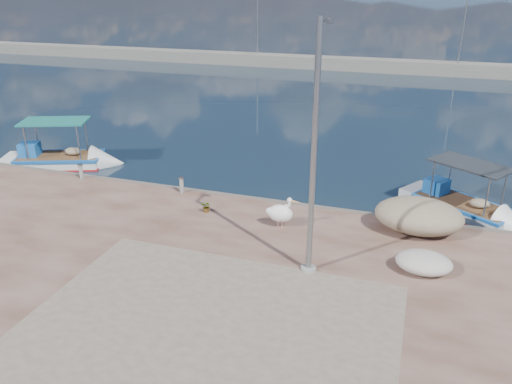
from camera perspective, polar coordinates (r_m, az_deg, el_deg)
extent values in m
plane|color=#162635|center=(15.31, -4.60, -9.77)|extent=(1400.00, 1400.00, 0.00)
cube|color=gray|center=(12.45, -5.83, -15.66)|extent=(9.00, 7.00, 0.01)
cube|color=gray|center=(52.62, 13.04, 13.95)|extent=(120.00, 2.20, 1.20)
cylinder|color=gray|center=(54.75, 0.17, 18.42)|extent=(0.16, 0.16, 7.00)
cylinder|color=gray|center=(52.04, 22.52, 16.56)|extent=(0.16, 0.16, 7.00)
cube|color=white|center=(26.04, -21.39, 2.97)|extent=(5.73, 3.66, 0.89)
cube|color=#1B5DB0|center=(25.92, -21.51, 3.80)|extent=(4.33, 3.15, 0.13)
cube|color=#A71415|center=(26.06, -21.37, 2.86)|extent=(4.32, 3.13, 0.11)
cube|color=#1B5DB0|center=(26.28, -24.45, 4.44)|extent=(1.10, 1.10, 0.66)
cube|color=#196763|center=(25.45, -22.07, 7.49)|extent=(3.41, 2.68, 0.08)
cube|color=white|center=(20.76, 22.52, -2.18)|extent=(5.06, 4.06, 0.81)
cube|color=#1B5DB0|center=(20.62, 22.68, -1.26)|extent=(3.92, 3.35, 0.12)
cube|color=#A71415|center=(20.78, 22.51, -2.30)|extent=(3.91, 3.34, 0.10)
cube|color=#1B5DB0|center=(21.04, 19.93, 0.65)|extent=(1.07, 1.07, 0.60)
cube|color=#22262C|center=(20.07, 23.35, 2.88)|extent=(3.14, 2.78, 0.07)
cylinder|color=tan|center=(17.09, 2.54, -3.54)|extent=(0.04, 0.04, 0.28)
cylinder|color=tan|center=(17.07, 3.01, -3.59)|extent=(0.04, 0.04, 0.28)
ellipsoid|color=white|center=(16.92, 2.80, -2.46)|extent=(0.89, 0.59, 0.61)
cylinder|color=white|center=(16.75, 3.70, -1.61)|extent=(0.21, 0.13, 0.52)
sphere|color=white|center=(16.65, 3.86, -0.93)|extent=(0.17, 0.17, 0.17)
cone|color=tan|center=(16.63, 4.54, -1.12)|extent=(0.42, 0.12, 0.13)
cylinder|color=gray|center=(13.28, 6.61, 4.10)|extent=(0.16, 0.16, 7.00)
cylinder|color=gray|center=(14.75, 6.00, -8.69)|extent=(0.44, 0.44, 0.10)
cube|color=gray|center=(13.25, 7.93, 18.83)|extent=(0.35, 0.18, 0.12)
cylinder|color=gray|center=(19.95, -8.51, 0.77)|extent=(0.16, 0.16, 0.64)
cylinder|color=gray|center=(19.84, -8.56, 1.62)|extent=(0.22, 0.22, 0.05)
cylinder|color=gray|center=(22.40, -19.37, 2.18)|extent=(0.16, 0.16, 0.64)
cylinder|color=gray|center=(22.29, -19.47, 2.95)|extent=(0.22, 0.22, 0.05)
imported|color=#33722D|center=(18.20, -5.65, -1.67)|extent=(0.43, 0.39, 0.43)
ellipsoid|color=tan|center=(17.46, 18.10, -2.59)|extent=(2.89, 2.07, 1.14)
ellipsoid|color=silver|center=(15.26, 18.63, -7.64)|extent=(1.60, 1.20, 0.60)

